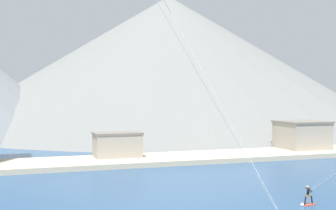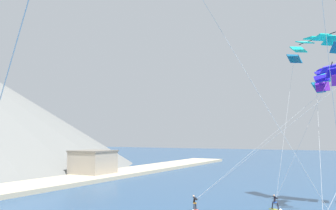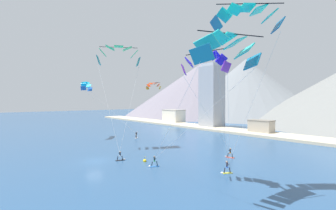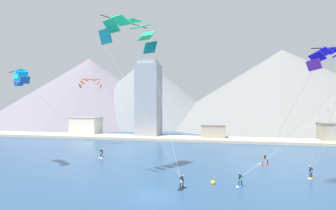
{
  "view_description": "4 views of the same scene",
  "coord_description": "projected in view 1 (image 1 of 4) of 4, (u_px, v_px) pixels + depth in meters",
  "views": [
    {
      "loc": [
        -11.68,
        -15.69,
        9.8
      ],
      "look_at": [
        -0.06,
        18.29,
        8.92
      ],
      "focal_mm": 50.0,
      "sensor_mm": 36.0,
      "label": 1
    },
    {
      "loc": [
        -24.68,
        2.18,
        8.14
      ],
      "look_at": [
        1.44,
        16.0,
        10.57
      ],
      "focal_mm": 40.0,
      "sensor_mm": 36.0,
      "label": 2
    },
    {
      "loc": [
        35.86,
        -14.76,
        9.95
      ],
      "look_at": [
        3.07,
        13.29,
        9.16
      ],
      "focal_mm": 24.0,
      "sensor_mm": 36.0,
      "label": 3
    },
    {
      "loc": [
        7.68,
        -25.98,
        9.19
      ],
      "look_at": [
        -1.5,
        12.82,
        9.6
      ],
      "focal_mm": 28.0,
      "sensor_mm": 36.0,
      "label": 4
    }
  ],
  "objects": [
    {
      "name": "shore_building_promenade_mid",
      "position": [
        302.0,
        137.0,
        77.54
      ],
      "size": [
        7.47,
        7.18,
        5.26
      ],
      "color": "#A89E8E",
      "rests_on": "ground"
    },
    {
      "name": "shore_building_harbour_front",
      "position": [
        117.0,
        147.0,
        67.09
      ],
      "size": [
        6.84,
        4.2,
        4.24
      ],
      "color": "#A89E8E",
      "rests_on": "ground"
    },
    {
      "name": "shoreline_strip",
      "position": [
        98.0,
        162.0,
        64.48
      ],
      "size": [
        180.0,
        10.0,
        0.7
      ],
      "primitive_type": "cube",
      "color": "beige",
      "rests_on": "ground"
    },
    {
      "name": "mountain_peak_west_ridge",
      "position": [
        169.0,
        61.0,
        139.56
      ],
      "size": [
        127.31,
        127.31,
        38.79
      ],
      "color": "slate",
      "rests_on": "ground"
    },
    {
      "name": "kitesurfer_far_left",
      "position": [
        307.0,
        199.0,
        40.94
      ],
      "size": [
        1.78,
        0.68,
        1.77
      ],
      "color": "#E54C33",
      "rests_on": "ground"
    }
  ]
}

